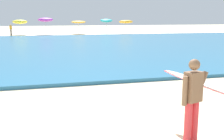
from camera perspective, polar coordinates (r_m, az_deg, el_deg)
The scene contains 8 objects.
sea at distance 24.16m, azimuth -12.58°, elevation 4.74°, with size 120.00×28.00×0.14m, color teal.
surfer_with_board at distance 5.90m, azimuth 17.94°, elevation -4.33°, with size 1.33×2.71×1.73m.
beach_umbrella_2 at distance 42.19m, azimuth -18.40°, elevation 9.38°, with size 2.06×2.10×2.22m.
beach_umbrella_3 at distance 42.32m, azimuth -13.53°, elevation 10.02°, with size 2.21×2.21×2.44m.
beach_umbrella_4 at distance 43.11m, azimuth -6.90°, elevation 9.77°, with size 2.21×2.21×1.98m.
beach_umbrella_5 at distance 42.30m, azimuth -1.16°, elevation 10.12°, with size 1.85×1.88×2.32m.
beach_umbrella_6 at distance 43.33m, azimuth 2.85°, elevation 9.88°, with size 2.13×2.15×2.11m.
beachgoer_near_row_left at distance 41.29m, azimuth -20.08°, elevation 7.85°, with size 0.32×0.20×1.58m.
Camera 1 is at (-0.81, -3.71, 2.53)m, focal length 44.48 mm.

